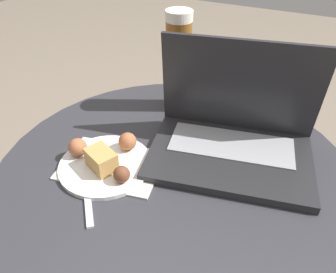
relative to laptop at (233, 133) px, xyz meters
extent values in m
cylinder|color=#9E9EA3|center=(-0.09, -0.10, -0.29)|extent=(0.08, 0.08, 0.45)
cylinder|color=#2D2D33|center=(-0.09, -0.10, -0.06)|extent=(0.72, 0.72, 0.02)
cube|color=silver|center=(-0.20, -0.15, -0.05)|extent=(0.22, 0.17, 0.00)
cube|color=#232326|center=(0.01, -0.03, -0.04)|extent=(0.37, 0.28, 0.02)
cube|color=gray|center=(0.00, 0.00, -0.03)|extent=(0.27, 0.15, 0.00)
cube|color=#232326|center=(-0.01, 0.06, 0.08)|extent=(0.33, 0.10, 0.21)
cube|color=silver|center=(-0.01, 0.06, 0.08)|extent=(0.30, 0.09, 0.19)
cylinder|color=brown|center=(-0.18, 0.12, 0.06)|extent=(0.06, 0.06, 0.22)
cylinder|color=white|center=(-0.18, 0.12, 0.18)|extent=(0.06, 0.06, 0.02)
cylinder|color=silver|center=(-0.21, -0.16, -0.04)|extent=(0.19, 0.19, 0.01)
cube|color=tan|center=(-0.21, -0.17, -0.02)|extent=(0.07, 0.06, 0.04)
sphere|color=#9E5B38|center=(-0.28, -0.16, -0.02)|extent=(0.04, 0.04, 0.04)
sphere|color=#9E5B38|center=(-0.20, -0.10, -0.02)|extent=(0.04, 0.04, 0.04)
sphere|color=brown|center=(-0.15, -0.19, -0.02)|extent=(0.03, 0.03, 0.03)
cube|color=silver|center=(-0.19, -0.25, -0.05)|extent=(0.09, 0.10, 0.01)
cube|color=silver|center=(-0.24, -0.19, -0.05)|extent=(0.05, 0.05, 0.01)
camera|label=1|loc=(0.12, -0.55, 0.40)|focal=35.00mm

